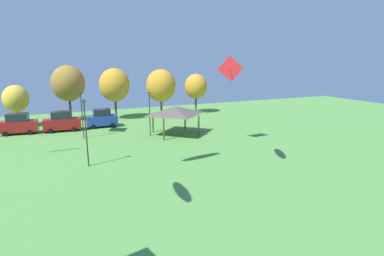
{
  "coord_description": "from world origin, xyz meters",
  "views": [
    {
      "loc": [
        -4.6,
        2.15,
        9.18
      ],
      "look_at": [
        0.95,
        14.47,
        6.13
      ],
      "focal_mm": 28.0,
      "sensor_mm": 36.0,
      "label": 1
    }
  ],
  "objects_px": {
    "kite_flying_5": "(231,69)",
    "treeline_tree_3": "(68,83)",
    "treeline_tree_2": "(16,99)",
    "parked_car_third_from_left": "(102,118)",
    "light_post_1": "(150,111)",
    "park_pavilion": "(175,110)",
    "treeline_tree_5": "(161,86)",
    "light_post_2": "(82,111)",
    "treeline_tree_4": "(114,85)",
    "light_post_0": "(86,129)",
    "parked_car_second_from_left": "(62,122)",
    "parked_car_leftmost": "(18,124)",
    "treeline_tree_6": "(196,86)"
  },
  "relations": [
    {
      "from": "light_post_1",
      "to": "parked_car_second_from_left",
      "type": "bearing_deg",
      "value": 144.02
    },
    {
      "from": "parked_car_leftmost",
      "to": "park_pavilion",
      "type": "height_order",
      "value": "park_pavilion"
    },
    {
      "from": "kite_flying_5",
      "to": "treeline_tree_5",
      "type": "bearing_deg",
      "value": 93.66
    },
    {
      "from": "light_post_0",
      "to": "treeline_tree_4",
      "type": "bearing_deg",
      "value": 73.48
    },
    {
      "from": "parked_car_leftmost",
      "to": "light_post_2",
      "type": "xyz_separation_m",
      "value": [
        7.31,
        -5.67,
        2.03
      ]
    },
    {
      "from": "park_pavilion",
      "to": "treeline_tree_4",
      "type": "bearing_deg",
      "value": 109.97
    },
    {
      "from": "kite_flying_5",
      "to": "treeline_tree_6",
      "type": "xyz_separation_m",
      "value": [
        5.34,
        20.22,
        -3.63
      ]
    },
    {
      "from": "kite_flying_5",
      "to": "treeline_tree_5",
      "type": "relative_size",
      "value": 0.35
    },
    {
      "from": "parked_car_leftmost",
      "to": "light_post_1",
      "type": "xyz_separation_m",
      "value": [
        14.99,
        -7.71,
        1.84
      ]
    },
    {
      "from": "treeline_tree_4",
      "to": "park_pavilion",
      "type": "bearing_deg",
      "value": -70.03
    },
    {
      "from": "parked_car_second_from_left",
      "to": "treeline_tree_2",
      "type": "distance_m",
      "value": 8.08
    },
    {
      "from": "parked_car_leftmost",
      "to": "light_post_2",
      "type": "distance_m",
      "value": 9.48
    },
    {
      "from": "parked_car_third_from_left",
      "to": "light_post_2",
      "type": "height_order",
      "value": "light_post_2"
    },
    {
      "from": "parked_car_second_from_left",
      "to": "light_post_2",
      "type": "relative_size",
      "value": 0.81
    },
    {
      "from": "park_pavilion",
      "to": "treeline_tree_6",
      "type": "relative_size",
      "value": 0.85
    },
    {
      "from": "treeline_tree_2",
      "to": "parked_car_third_from_left",
      "type": "bearing_deg",
      "value": -23.76
    },
    {
      "from": "treeline_tree_5",
      "to": "light_post_1",
      "type": "bearing_deg",
      "value": -114.39
    },
    {
      "from": "park_pavilion",
      "to": "light_post_2",
      "type": "height_order",
      "value": "light_post_2"
    },
    {
      "from": "kite_flying_5",
      "to": "light_post_1",
      "type": "relative_size",
      "value": 0.5
    },
    {
      "from": "treeline_tree_5",
      "to": "treeline_tree_6",
      "type": "xyz_separation_m",
      "value": [
        6.61,
        0.39,
        -0.39
      ]
    },
    {
      "from": "treeline_tree_3",
      "to": "treeline_tree_2",
      "type": "bearing_deg",
      "value": -161.26
    },
    {
      "from": "light_post_0",
      "to": "treeline_tree_3",
      "type": "distance_m",
      "value": 23.22
    },
    {
      "from": "kite_flying_5",
      "to": "light_post_2",
      "type": "bearing_deg",
      "value": 148.07
    },
    {
      "from": "light_post_2",
      "to": "treeline_tree_6",
      "type": "xyz_separation_m",
      "value": [
        20.05,
        11.06,
        1.36
      ]
    },
    {
      "from": "light_post_0",
      "to": "treeline_tree_2",
      "type": "relative_size",
      "value": 1.01
    },
    {
      "from": "parked_car_leftmost",
      "to": "treeline_tree_3",
      "type": "distance_m",
      "value": 10.54
    },
    {
      "from": "parked_car_third_from_left",
      "to": "treeline_tree_4",
      "type": "distance_m",
      "value": 7.43
    },
    {
      "from": "light_post_1",
      "to": "light_post_2",
      "type": "height_order",
      "value": "light_post_2"
    },
    {
      "from": "parked_car_third_from_left",
      "to": "light_post_1",
      "type": "distance_m",
      "value": 9.18
    },
    {
      "from": "light_post_0",
      "to": "treeline_tree_5",
      "type": "height_order",
      "value": "treeline_tree_5"
    },
    {
      "from": "park_pavilion",
      "to": "kite_flying_5",
      "type": "bearing_deg",
      "value": -59.51
    },
    {
      "from": "park_pavilion",
      "to": "treeline_tree_5",
      "type": "height_order",
      "value": "treeline_tree_5"
    },
    {
      "from": "treeline_tree_2",
      "to": "light_post_1",
      "type": "bearing_deg",
      "value": -38.66
    },
    {
      "from": "light_post_2",
      "to": "treeline_tree_4",
      "type": "distance_m",
      "value": 12.66
    },
    {
      "from": "treeline_tree_3",
      "to": "light_post_1",
      "type": "bearing_deg",
      "value": -60.02
    },
    {
      "from": "parked_car_leftmost",
      "to": "treeline_tree_5",
      "type": "height_order",
      "value": "treeline_tree_5"
    },
    {
      "from": "light_post_1",
      "to": "treeline_tree_5",
      "type": "xyz_separation_m",
      "value": [
        5.76,
        12.7,
        1.94
      ]
    },
    {
      "from": "light_post_1",
      "to": "treeline_tree_6",
      "type": "relative_size",
      "value": 0.8
    },
    {
      "from": "kite_flying_5",
      "to": "treeline_tree_5",
      "type": "height_order",
      "value": "kite_flying_5"
    },
    {
      "from": "kite_flying_5",
      "to": "light_post_0",
      "type": "bearing_deg",
      "value": -175.21
    },
    {
      "from": "light_post_0",
      "to": "light_post_2",
      "type": "xyz_separation_m",
      "value": [
        0.48,
        10.43,
        -0.05
      ]
    },
    {
      "from": "parked_car_third_from_left",
      "to": "treeline_tree_3",
      "type": "bearing_deg",
      "value": 119.08
    },
    {
      "from": "park_pavilion",
      "to": "light_post_2",
      "type": "xyz_separation_m",
      "value": [
        -10.82,
        2.56,
        0.25
      ]
    },
    {
      "from": "parked_car_leftmost",
      "to": "light_post_1",
      "type": "relative_size",
      "value": 0.82
    },
    {
      "from": "treeline_tree_4",
      "to": "treeline_tree_3",
      "type": "bearing_deg",
      "value": 166.16
    },
    {
      "from": "treeline_tree_5",
      "to": "treeline_tree_4",
      "type": "bearing_deg",
      "value": 177.31
    },
    {
      "from": "park_pavilion",
      "to": "treeline_tree_5",
      "type": "bearing_deg",
      "value": 78.8
    },
    {
      "from": "kite_flying_5",
      "to": "treeline_tree_3",
      "type": "distance_m",
      "value": 26.9
    },
    {
      "from": "parked_car_second_from_left",
      "to": "light_post_0",
      "type": "distance_m",
      "value": 15.79
    },
    {
      "from": "kite_flying_5",
      "to": "light_post_0",
      "type": "xyz_separation_m",
      "value": [
        -15.18,
        -1.27,
        -4.95
      ]
    }
  ]
}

